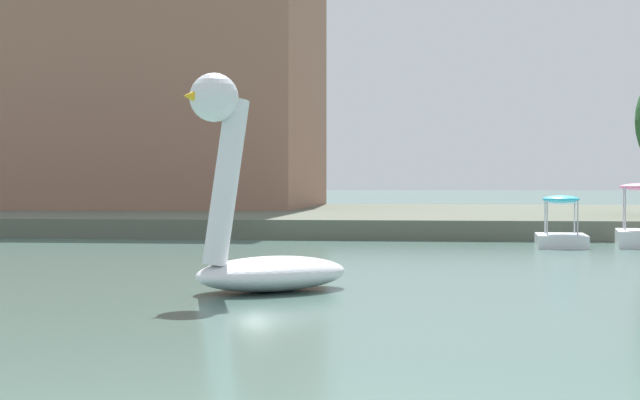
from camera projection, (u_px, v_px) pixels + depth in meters
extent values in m
cube|color=#5B6051|center=(391.00, 217.00, 39.97)|extent=(157.09, 22.91, 0.59)
ellipsoid|color=white|center=(272.00, 274.00, 15.13)|extent=(2.87, 2.80, 0.54)
cylinder|color=white|center=(226.00, 182.00, 14.63)|extent=(0.81, 0.79, 2.52)
sphere|color=white|center=(214.00, 97.00, 14.49)|extent=(1.02, 1.02, 0.72)
cone|color=yellow|center=(197.00, 96.00, 14.32)|extent=(0.59, 0.58, 0.40)
cube|color=white|center=(561.00, 241.00, 25.74)|extent=(1.38, 2.07, 0.33)
ellipsoid|color=#2DB7D1|center=(561.00, 199.00, 25.72)|extent=(1.02, 1.24, 0.20)
cylinder|color=#B7B7BF|center=(545.00, 216.00, 26.26)|extent=(0.04, 0.04, 0.92)
cylinder|color=#B7B7BF|center=(575.00, 216.00, 26.13)|extent=(0.04, 0.04, 0.92)
cylinder|color=#B7B7BF|center=(547.00, 217.00, 25.33)|extent=(0.04, 0.04, 0.92)
cylinder|color=#B7B7BF|center=(578.00, 217.00, 25.20)|extent=(0.04, 0.04, 0.92)
cylinder|color=#B7B7BF|center=(624.00, 208.00, 26.44)|extent=(0.04, 0.04, 1.14)
cylinder|color=#B7B7BF|center=(625.00, 209.00, 25.61)|extent=(0.04, 0.04, 1.14)
cube|color=#996B56|center=(123.00, 51.00, 45.90)|extent=(17.66, 13.77, 14.56)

